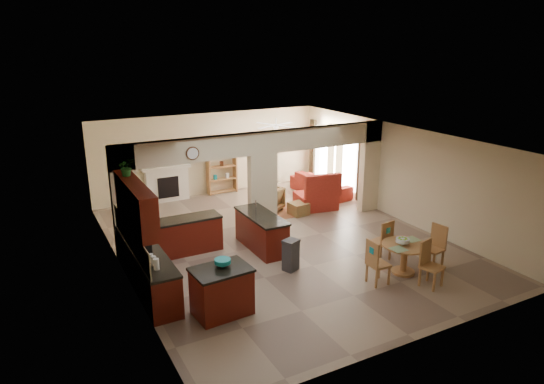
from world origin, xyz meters
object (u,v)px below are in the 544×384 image
dining_table (404,254)px  sofa (320,185)px  armchair (268,199)px  kitchen_island (222,291)px

dining_table → sofa: 6.17m
dining_table → armchair: bearing=98.4°
sofa → armchair: armchair is taller
kitchen_island → sofa: bearing=38.9°
dining_table → armchair: (-0.78, 5.24, -0.10)m
dining_table → sofa: bearing=74.4°
sofa → kitchen_island: bearing=127.3°
kitchen_island → dining_table: 4.34m
armchair → kitchen_island: bearing=23.4°
kitchen_island → armchair: bearing=49.8°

